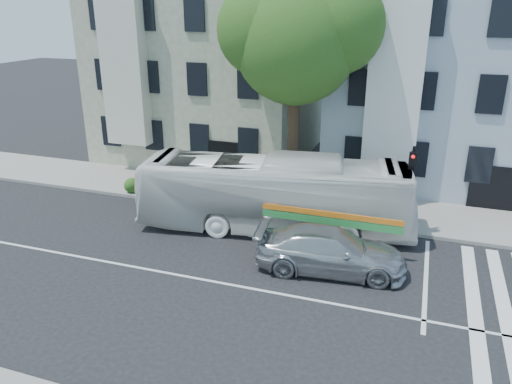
% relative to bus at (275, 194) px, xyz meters
% --- Properties ---
extents(ground, '(120.00, 120.00, 0.00)m').
position_rel_bus_xyz_m(ground, '(-0.23, -4.85, -1.60)').
color(ground, black).
rests_on(ground, ground).
extents(sidewalk_far, '(80.00, 4.00, 0.15)m').
position_rel_bus_xyz_m(sidewalk_far, '(-0.23, 3.15, -1.52)').
color(sidewalk_far, gray).
rests_on(sidewalk_far, ground).
extents(building_left, '(12.00, 10.00, 11.00)m').
position_rel_bus_xyz_m(building_left, '(-7.23, 10.15, 3.90)').
color(building_left, gray).
rests_on(building_left, ground).
extents(building_right, '(12.00, 10.00, 11.00)m').
position_rel_bus_xyz_m(building_right, '(6.77, 10.15, 3.90)').
color(building_right, '#9EACBC').
rests_on(building_right, ground).
extents(street_tree, '(7.30, 5.90, 11.10)m').
position_rel_bus_xyz_m(street_tree, '(-0.17, 3.88, 6.23)').
color(street_tree, '#2D2116').
rests_on(street_tree, ground).
extents(bus, '(4.55, 11.77, 3.20)m').
position_rel_bus_xyz_m(bus, '(0.00, 0.00, 0.00)').
color(bus, white).
rests_on(bus, ground).
extents(sedan, '(2.80, 5.61, 1.56)m').
position_rel_bus_xyz_m(sedan, '(2.93, -2.71, -0.82)').
color(sedan, '#B7B9BE').
rests_on(sedan, ground).
extents(hedge, '(8.53, 1.21, 0.70)m').
position_rel_bus_xyz_m(hedge, '(-3.75, 1.57, -1.10)').
color(hedge, '#27591C').
rests_on(hedge, sidewalk_far).
extents(traffic_signal, '(0.39, 0.52, 3.85)m').
position_rel_bus_xyz_m(traffic_signal, '(5.33, 1.09, 0.88)').
color(traffic_signal, black).
rests_on(traffic_signal, ground).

